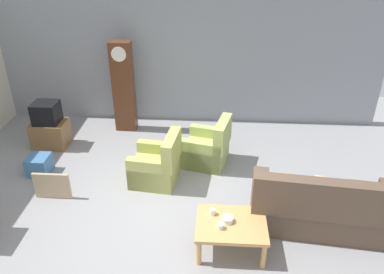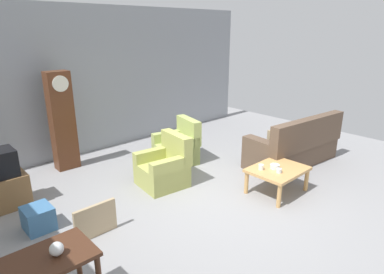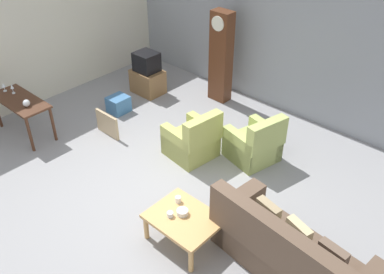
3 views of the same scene
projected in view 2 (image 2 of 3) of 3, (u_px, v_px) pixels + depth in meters
name	position (u px, v px, depth m)	size (l,w,h in m)	color
ground_plane	(220.00, 198.00, 5.54)	(10.40, 10.40, 0.00)	gray
garage_door_wall	(105.00, 79.00, 7.54)	(8.40, 0.16, 3.20)	gray
couch_floral	(294.00, 147.00, 6.86)	(2.18, 1.09, 1.04)	brown
armchair_olive_near	(164.00, 169.00, 5.93)	(0.88, 0.85, 0.92)	tan
armchair_olive_far	(178.00, 148.00, 6.94)	(0.94, 0.92, 0.92)	#AAB964
coffee_table_wood	(278.00, 172.00, 5.63)	(0.96, 0.76, 0.45)	tan
grandfather_clock	(62.00, 121.00, 6.45)	(0.44, 0.30, 1.95)	#562D19
tv_stand_cabinet	(4.00, 192.00, 5.19)	(0.68, 0.52, 0.53)	brown
framed_picture_leaning	(96.00, 220.00, 4.47)	(0.60, 0.05, 0.47)	tan
storage_box_blue	(38.00, 218.00, 4.64)	(0.37, 0.40, 0.34)	teal
glass_dome_cloche	(57.00, 249.00, 2.99)	(0.13, 0.13, 0.13)	silver
cup_white_porcelain	(261.00, 167.00, 5.54)	(0.08, 0.08, 0.09)	white
cup_blue_rimmed	(279.00, 171.00, 5.43)	(0.09, 0.09, 0.07)	silver
bowl_white_stacked	(275.00, 167.00, 5.59)	(0.16, 0.16, 0.07)	white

